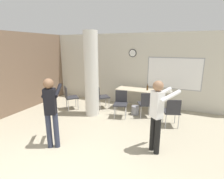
{
  "coord_description": "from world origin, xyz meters",
  "views": [
    {
      "loc": [
        1.97,
        -1.66,
        2.33
      ],
      "look_at": [
        0.2,
        2.5,
        1.19
      ],
      "focal_mm": 28.0,
      "sensor_mm": 36.0,
      "label": 1
    }
  ],
  "objects_px": {
    "chair_mid_room": "(172,111)",
    "chair_table_front": "(121,102)",
    "chair_table_left": "(101,95)",
    "chair_near_pillar": "(70,96)",
    "folding_table": "(139,91)",
    "chair_table_right": "(146,103)",
    "person_playing_front": "(51,108)",
    "person_playing_side": "(157,111)",
    "bottle_on_table": "(147,88)"
  },
  "relations": [
    {
      "from": "chair_mid_room",
      "to": "chair_table_front",
      "type": "bearing_deg",
      "value": 174.01
    },
    {
      "from": "chair_table_left",
      "to": "chair_near_pillar",
      "type": "bearing_deg",
      "value": -153.08
    },
    {
      "from": "folding_table",
      "to": "chair_table_front",
      "type": "xyz_separation_m",
      "value": [
        -0.36,
        -0.92,
        -0.2
      ]
    },
    {
      "from": "chair_table_left",
      "to": "folding_table",
      "type": "bearing_deg",
      "value": 20.18
    },
    {
      "from": "chair_table_right",
      "to": "person_playing_front",
      "type": "bearing_deg",
      "value": -122.15
    },
    {
      "from": "chair_mid_room",
      "to": "person_playing_side",
      "type": "bearing_deg",
      "value": -98.76
    },
    {
      "from": "chair_table_right",
      "to": "person_playing_side",
      "type": "relative_size",
      "value": 0.53
    },
    {
      "from": "folding_table",
      "to": "person_playing_front",
      "type": "height_order",
      "value": "person_playing_front"
    },
    {
      "from": "bottle_on_table",
      "to": "chair_mid_room",
      "type": "relative_size",
      "value": 0.27
    },
    {
      "from": "chair_table_right",
      "to": "folding_table",
      "type": "bearing_deg",
      "value": 122.05
    },
    {
      "from": "chair_table_right",
      "to": "person_playing_side",
      "type": "xyz_separation_m",
      "value": [
        0.63,
        -1.83,
        0.45
      ]
    },
    {
      "from": "chair_table_right",
      "to": "person_playing_front",
      "type": "height_order",
      "value": "person_playing_front"
    },
    {
      "from": "chair_mid_room",
      "to": "person_playing_side",
      "type": "xyz_separation_m",
      "value": [
        -0.22,
        -1.42,
        0.45
      ]
    },
    {
      "from": "folding_table",
      "to": "chair_table_front",
      "type": "distance_m",
      "value": 1.01
    },
    {
      "from": "person_playing_side",
      "to": "chair_table_front",
      "type": "bearing_deg",
      "value": 131.67
    },
    {
      "from": "bottle_on_table",
      "to": "chair_table_left",
      "type": "xyz_separation_m",
      "value": [
        -1.63,
        -0.47,
        -0.35
      ]
    },
    {
      "from": "chair_table_front",
      "to": "chair_mid_room",
      "type": "bearing_deg",
      "value": -5.99
    },
    {
      "from": "folding_table",
      "to": "chair_table_front",
      "type": "relative_size",
      "value": 1.85
    },
    {
      "from": "chair_table_left",
      "to": "person_playing_side",
      "type": "relative_size",
      "value": 0.53
    },
    {
      "from": "chair_table_front",
      "to": "chair_table_right",
      "type": "distance_m",
      "value": 0.82
    },
    {
      "from": "chair_near_pillar",
      "to": "chair_mid_room",
      "type": "height_order",
      "value": "same"
    },
    {
      "from": "chair_table_front",
      "to": "chair_table_left",
      "type": "distance_m",
      "value": 1.04
    },
    {
      "from": "person_playing_front",
      "to": "bottle_on_table",
      "type": "bearing_deg",
      "value": 64.99
    },
    {
      "from": "bottle_on_table",
      "to": "chair_near_pillar",
      "type": "xyz_separation_m",
      "value": [
        -2.67,
        -0.99,
        -0.35
      ]
    },
    {
      "from": "chair_near_pillar",
      "to": "chair_table_front",
      "type": "height_order",
      "value": "same"
    },
    {
      "from": "bottle_on_table",
      "to": "person_playing_front",
      "type": "bearing_deg",
      "value": -115.01
    },
    {
      "from": "folding_table",
      "to": "chair_table_left",
      "type": "xyz_separation_m",
      "value": [
        -1.31,
        -0.48,
        -0.2
      ]
    },
    {
      "from": "chair_near_pillar",
      "to": "person_playing_side",
      "type": "height_order",
      "value": "person_playing_side"
    },
    {
      "from": "folding_table",
      "to": "chair_table_right",
      "type": "bearing_deg",
      "value": -57.95
    },
    {
      "from": "folding_table",
      "to": "person_playing_side",
      "type": "relative_size",
      "value": 0.98
    },
    {
      "from": "person_playing_side",
      "to": "person_playing_front",
      "type": "bearing_deg",
      "value": -161.79
    },
    {
      "from": "folding_table",
      "to": "chair_near_pillar",
      "type": "bearing_deg",
      "value": -156.76
    },
    {
      "from": "chair_table_right",
      "to": "chair_mid_room",
      "type": "bearing_deg",
      "value": -25.68
    },
    {
      "from": "person_playing_front",
      "to": "person_playing_side",
      "type": "distance_m",
      "value": 2.36
    },
    {
      "from": "chair_table_front",
      "to": "chair_table_right",
      "type": "height_order",
      "value": "same"
    },
    {
      "from": "chair_table_left",
      "to": "chair_table_right",
      "type": "bearing_deg",
      "value": -6.47
    },
    {
      "from": "chair_table_right",
      "to": "chair_table_front",
      "type": "bearing_deg",
      "value": -163.37
    },
    {
      "from": "chair_near_pillar",
      "to": "chair_mid_room",
      "type": "distance_m",
      "value": 3.63
    },
    {
      "from": "folding_table",
      "to": "chair_mid_room",
      "type": "distance_m",
      "value": 1.69
    },
    {
      "from": "folding_table",
      "to": "person_playing_front",
      "type": "distance_m",
      "value": 3.47
    },
    {
      "from": "folding_table",
      "to": "chair_near_pillar",
      "type": "xyz_separation_m",
      "value": [
        -2.35,
        -1.01,
        -0.2
      ]
    },
    {
      "from": "chair_mid_room",
      "to": "chair_table_left",
      "type": "distance_m",
      "value": 2.66
    },
    {
      "from": "chair_table_left",
      "to": "bottle_on_table",
      "type": "bearing_deg",
      "value": 15.96
    },
    {
      "from": "folding_table",
      "to": "chair_table_right",
      "type": "height_order",
      "value": "chair_table_right"
    },
    {
      "from": "bottle_on_table",
      "to": "chair_mid_room",
      "type": "xyz_separation_m",
      "value": [
        0.95,
        -1.07,
        -0.35
      ]
    },
    {
      "from": "chair_table_front",
      "to": "person_playing_front",
      "type": "bearing_deg",
      "value": -109.47
    },
    {
      "from": "chair_mid_room",
      "to": "person_playing_front",
      "type": "relative_size",
      "value": 0.53
    },
    {
      "from": "bottle_on_table",
      "to": "person_playing_side",
      "type": "distance_m",
      "value": 2.6
    },
    {
      "from": "chair_near_pillar",
      "to": "folding_table",
      "type": "bearing_deg",
      "value": 23.24
    },
    {
      "from": "chair_near_pillar",
      "to": "bottle_on_table",
      "type": "bearing_deg",
      "value": 20.41
    }
  ]
}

